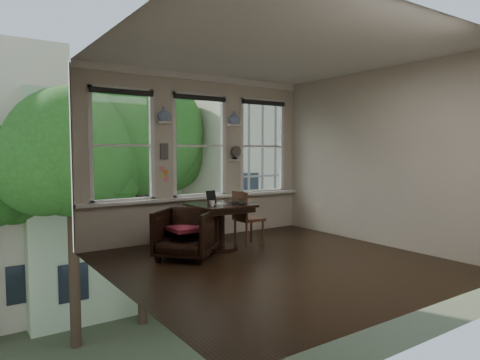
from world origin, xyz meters
TOP-DOWN VIEW (x-y plane):
  - ground at (0.00, 0.00)m, footprint 4.50×4.50m
  - ceiling at (0.00, 0.00)m, footprint 4.50×4.50m
  - wall_back at (0.00, 2.25)m, footprint 4.50×0.00m
  - wall_front at (0.00, -2.25)m, footprint 4.50×0.00m
  - wall_left at (-2.25, 0.00)m, footprint 0.00×4.50m
  - wall_right at (2.25, 0.00)m, footprint 0.00×4.50m
  - window_left at (-1.45, 2.25)m, footprint 1.10×0.12m
  - window_center at (0.00, 2.25)m, footprint 1.10×0.12m
  - window_right at (1.45, 2.25)m, footprint 1.10×0.12m
  - shelf_left at (-0.72, 2.15)m, footprint 0.26×0.16m
  - shelf_right at (0.72, 2.15)m, footprint 0.26×0.16m
  - intercom at (-0.72, 2.18)m, footprint 0.14×0.06m
  - sticky_notes at (-0.72, 2.19)m, footprint 0.16×0.01m
  - desk_fan at (0.72, 2.13)m, footprint 0.20×0.20m
  - vase_left at (-0.72, 2.15)m, footprint 0.24×0.24m
  - vase_right at (0.72, 2.15)m, footprint 0.24×0.24m
  - table at (-0.22, 1.14)m, footprint 0.90×0.90m
  - armchair_left at (-0.95, 0.95)m, footprint 1.15×1.15m
  - cushion_red at (-0.95, 0.95)m, footprint 0.45×0.45m
  - side_chair_right at (0.36, 1.15)m, footprint 0.42×0.42m
  - laptop at (0.03, 1.02)m, footprint 0.32×0.22m
  - mug at (-0.48, 0.96)m, footprint 0.10×0.10m
  - drinking_glass at (-0.01, 0.84)m, footprint 0.14×0.14m
  - tablet at (-0.35, 1.21)m, footprint 0.16×0.08m
  - papers at (-0.23, 1.21)m, footprint 0.24×0.31m

SIDE VIEW (x-z plane):
  - ground at x=0.00m, z-range 0.00..0.00m
  - armchair_left at x=-0.95m, z-range 0.00..0.75m
  - table at x=-0.22m, z-range 0.00..0.75m
  - cushion_red at x=-0.95m, z-range 0.42..0.48m
  - side_chair_right at x=0.36m, z-range 0.00..0.92m
  - papers at x=-0.23m, z-range 0.75..0.75m
  - laptop at x=0.03m, z-range 0.75..0.77m
  - drinking_glass at x=-0.01m, z-range 0.75..0.84m
  - mug at x=-0.48m, z-range 0.75..0.84m
  - tablet at x=-0.35m, z-range 0.75..0.97m
  - sticky_notes at x=-0.72m, z-range 1.13..1.37m
  - wall_back at x=0.00m, z-range -0.75..3.75m
  - wall_front at x=0.00m, z-range -0.75..3.75m
  - wall_left at x=-2.25m, z-range -0.75..3.75m
  - wall_right at x=2.25m, z-range -0.75..3.75m
  - desk_fan at x=0.72m, z-range 1.41..1.65m
  - intercom at x=-0.72m, z-range 1.46..1.74m
  - window_left at x=-1.45m, z-range 0.75..2.65m
  - window_center at x=0.00m, z-range 0.75..2.65m
  - window_right at x=1.45m, z-range 0.75..2.65m
  - shelf_left at x=-0.72m, z-range 2.08..2.12m
  - shelf_right at x=0.72m, z-range 2.08..2.12m
  - vase_left at x=-0.72m, z-range 2.12..2.36m
  - vase_right at x=0.72m, z-range 2.12..2.36m
  - ceiling at x=0.00m, z-range 3.00..3.00m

